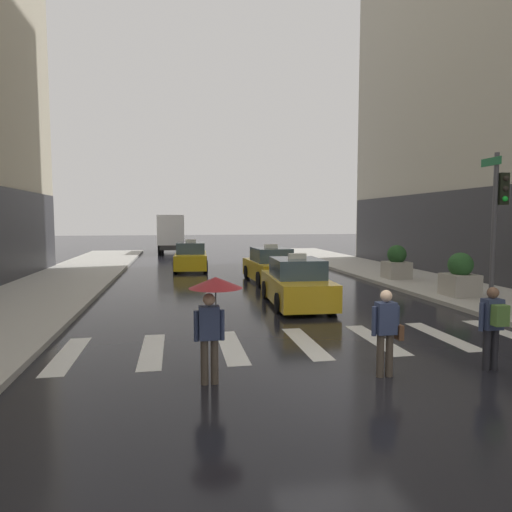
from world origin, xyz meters
The scene contains 12 objects.
ground_plane centered at (0.00, 0.00, 0.00)m, with size 160.00×160.00×0.00m, color black.
crosswalk_markings centered at (0.00, 3.00, 0.00)m, with size 11.30×2.80×0.01m.
traffic_light_pole centered at (6.52, 4.83, 3.26)m, with size 0.44×0.84×4.80m.
taxi_lead centered at (1.06, 7.65, 0.72)m, with size 2.08×4.61×1.80m.
taxi_second centered at (1.39, 13.43, 0.72)m, with size 2.09×4.61×1.80m.
taxi_third centered at (-2.18, 19.26, 0.72)m, with size 2.11×4.62×1.80m.
box_truck centered at (-3.39, 33.17, 1.85)m, with size 2.38×7.58×3.35m.
pedestrian_with_umbrella centered at (-2.39, 0.74, 1.52)m, with size 0.96×0.96×1.94m.
pedestrian_with_backpack centered at (3.01, 0.46, 0.97)m, with size 0.55×0.43×1.65m.
pedestrian_with_handbag centered at (0.81, 0.53, 0.93)m, with size 0.61×0.24×1.65m.
planter_near_corner centered at (7.28, 7.55, 0.87)m, with size 1.10×1.10×1.60m.
planter_mid_block centered at (7.36, 12.47, 0.87)m, with size 1.10×1.10×1.60m.
Camera 1 is at (-3.03, -7.02, 2.95)m, focal length 31.00 mm.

